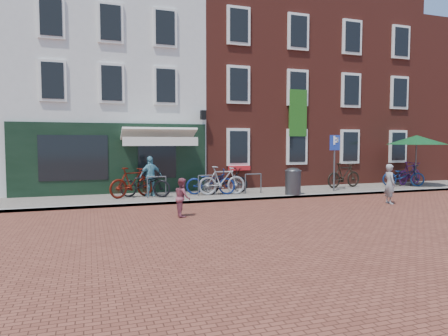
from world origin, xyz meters
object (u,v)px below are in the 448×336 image
object	(u,v)px
bicycle_1	(132,182)
bicycle_2	(211,182)
cafe_person	(151,176)
parking_sign	(335,153)
boy	(182,197)
bicycle_6	(403,176)
woman	(390,184)
bicycle_7	(410,173)
bicycle_3	(222,180)
bicycle_4	(226,181)
bicycle_5	(344,175)
parasol	(417,138)
litter_bin	(293,180)
bicycle_0	(145,184)

from	to	relation	value
bicycle_1	bicycle_2	xyz separation A→B (m)	(3.10, -0.19, -0.06)
cafe_person	bicycle_1	distance (m)	0.76
parking_sign	bicycle_2	size ratio (longest dim) A/B	1.22
boy	bicycle_1	bearing A→B (deg)	16.89
bicycle_1	bicycle_6	size ratio (longest dim) A/B	0.97
boy	bicycle_1	xyz separation A→B (m)	(-1.07, 4.00, 0.10)
bicycle_1	woman	bearing A→B (deg)	-140.22
bicycle_7	cafe_person	bearing A→B (deg)	74.09
woman	bicycle_2	size ratio (longest dim) A/B	0.73
woman	cafe_person	distance (m)	8.94
bicycle_3	bicycle_4	distance (m)	0.46
bicycle_7	bicycle_5	bearing A→B (deg)	74.36
woman	bicycle_7	world-z (taller)	woman
parking_sign	cafe_person	world-z (taller)	parking_sign
cafe_person	parking_sign	bearing A→B (deg)	156.52
parasol	bicycle_3	bearing A→B (deg)	-179.28
cafe_person	bicycle_5	size ratio (longest dim) A/B	0.82
parking_sign	parasol	distance (m)	5.05
parasol	bicycle_5	xyz separation A→B (m)	(-3.80, 0.44, -1.74)
boy	bicycle_1	size ratio (longest dim) A/B	0.60
woman	bicycle_6	xyz separation A→B (m)	(4.01, 3.62, -0.10)
bicycle_1	bicycle_2	bearing A→B (deg)	-119.06
litter_bin	bicycle_2	xyz separation A→B (m)	(-3.14, 1.11, -0.08)
litter_bin	bicycle_1	size ratio (longest dim) A/B	0.60
litter_bin	bicycle_5	xyz separation A→B (m)	(3.44, 1.44, -0.02)
woman	bicycle_4	distance (m)	6.25
cafe_person	bicycle_4	size ratio (longest dim) A/B	0.79
bicycle_5	parasol	bearing A→B (deg)	-104.07
litter_bin	woman	size ratio (longest dim) A/B	0.81
parking_sign	bicycle_3	bearing A→B (deg)	175.42
litter_bin	bicycle_4	size ratio (longest dim) A/B	0.58
bicycle_0	bicycle_2	world-z (taller)	same
boy	bicycle_2	xyz separation A→B (m)	(2.03, 3.81, 0.04)
bicycle_0	bicycle_4	world-z (taller)	same
bicycle_0	bicycle_6	distance (m)	12.21
bicycle_2	bicycle_5	distance (m)	6.60
boy	bicycle_0	bearing A→B (deg)	10.67
cafe_person	bicycle_5	xyz separation A→B (m)	(8.96, 0.05, -0.21)
cafe_person	bicycle_4	world-z (taller)	cafe_person
cafe_person	bicycle_7	distance (m)	12.88
cafe_person	bicycle_4	xyz separation A→B (m)	(3.07, -0.16, -0.26)
bicycle_1	bicycle_3	world-z (taller)	same
parasol	litter_bin	bearing A→B (deg)	-172.14
litter_bin	bicycle_1	world-z (taller)	litter_bin
bicycle_1	litter_bin	bearing A→B (deg)	-127.31
litter_bin	cafe_person	size ratio (longest dim) A/B	0.74
cafe_person	bicycle_7	xyz separation A→B (m)	(12.88, 0.10, -0.21)
bicycle_5	cafe_person	bearing A→B (deg)	82.82
bicycle_1	parking_sign	bearing A→B (deg)	-121.07
bicycle_1	bicycle_3	distance (m)	3.53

